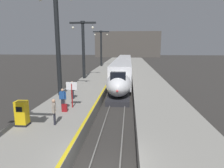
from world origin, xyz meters
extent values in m
cube|color=gray|center=(-4.05, 24.75, 0.53)|extent=(4.80, 110.00, 1.05)
cube|color=gray|center=(4.05, 24.75, 0.53)|extent=(4.80, 110.00, 1.05)
cube|color=yellow|center=(-1.77, 24.75, 1.05)|extent=(0.20, 107.80, 0.01)
cube|color=slate|center=(-0.75, 27.50, 0.06)|extent=(0.08, 110.00, 0.12)
cube|color=slate|center=(0.75, 27.50, 0.06)|extent=(0.08, 110.00, 0.12)
ellipsoid|color=silver|center=(0.00, 13.48, 1.83)|extent=(2.78, 5.61, 2.56)
cube|color=#28282D|center=(0.00, 13.20, 0.28)|extent=(2.46, 4.77, 0.55)
cube|color=black|center=(0.00, 12.21, 2.90)|extent=(1.59, 1.00, 0.90)
sphere|color=#F24C4C|center=(0.00, 10.75, 1.68)|extent=(0.28, 0.28, 0.28)
cube|color=silver|center=(0.00, 22.16, 2.08)|extent=(2.90, 14.00, 3.05)
cube|color=black|center=(-1.42, 22.16, 2.62)|extent=(0.04, 11.90, 0.80)
cube|color=black|center=(1.42, 22.16, 2.62)|extent=(0.04, 11.90, 0.80)
cube|color=silver|center=(0.00, 22.16, 0.80)|extent=(2.92, 13.30, 0.24)
cube|color=black|center=(0.00, 17.68, 0.28)|extent=(2.03, 2.20, 0.56)
cube|color=black|center=(0.00, 26.64, 0.28)|extent=(2.03, 2.20, 0.56)
cube|color=silver|center=(0.00, 38.76, 2.08)|extent=(2.90, 18.00, 3.05)
cube|color=black|center=(-1.42, 38.76, 2.62)|extent=(0.04, 15.84, 0.80)
cube|color=black|center=(1.42, 38.76, 2.62)|extent=(0.04, 15.84, 0.80)
cube|color=black|center=(0.00, 32.64, 0.28)|extent=(2.03, 2.20, 0.56)
cube|color=black|center=(0.00, 44.88, 0.28)|extent=(2.03, 2.20, 0.56)
cylinder|color=black|center=(-5.90, 11.14, 6.19)|extent=(0.44, 0.44, 10.29)
cylinder|color=black|center=(-5.90, 21.93, 5.37)|extent=(0.44, 0.44, 8.64)
cylinder|color=black|center=(-5.90, 21.93, 9.54)|extent=(0.68, 0.68, 0.30)
cube|color=black|center=(-5.90, 21.93, 9.44)|extent=(4.00, 0.24, 0.28)
cylinder|color=black|center=(-7.40, 21.93, 9.09)|extent=(0.03, 0.03, 0.60)
sphere|color=#EFEACC|center=(-7.40, 21.93, 8.74)|extent=(0.36, 0.36, 0.36)
cylinder|color=black|center=(-4.40, 21.93, 9.09)|extent=(0.03, 0.03, 0.60)
sphere|color=#EFEACC|center=(-4.40, 21.93, 8.74)|extent=(0.36, 0.36, 0.36)
cylinder|color=black|center=(-5.90, 41.08, 5.40)|extent=(0.44, 0.44, 8.70)
cylinder|color=black|center=(-5.90, 41.08, 9.60)|extent=(0.68, 0.68, 0.30)
cube|color=black|center=(-5.90, 41.08, 9.50)|extent=(4.00, 0.24, 0.28)
cylinder|color=black|center=(-7.40, 41.08, 9.15)|extent=(0.03, 0.03, 0.60)
sphere|color=#EFEACC|center=(-7.40, 41.08, 8.80)|extent=(0.36, 0.36, 0.36)
cylinder|color=black|center=(-4.40, 41.08, 9.15)|extent=(0.03, 0.03, 0.60)
sphere|color=#EFEACC|center=(-4.40, 41.08, 8.80)|extent=(0.36, 0.36, 0.36)
cylinder|color=#23232D|center=(-4.14, 6.63, 1.48)|extent=(0.13, 0.13, 0.85)
cylinder|color=#23232D|center=(-3.97, 6.63, 1.48)|extent=(0.13, 0.13, 0.85)
cube|color=#1E478C|center=(-4.06, 6.63, 2.21)|extent=(0.38, 0.22, 0.62)
cylinder|color=#1E478C|center=(-4.30, 6.63, 2.16)|extent=(0.09, 0.09, 0.58)
cylinder|color=#1E478C|center=(-3.82, 6.63, 2.16)|extent=(0.09, 0.09, 0.58)
sphere|color=tan|center=(-4.06, 6.63, 2.63)|extent=(0.22, 0.22, 0.22)
cylinder|color=#23232D|center=(-3.55, 3.51, 1.48)|extent=(0.13, 0.13, 0.85)
cylinder|color=#23232D|center=(-3.60, 3.67, 1.48)|extent=(0.13, 0.13, 0.85)
cube|color=gray|center=(-3.58, 3.59, 2.21)|extent=(0.33, 0.43, 0.62)
cylinder|color=gray|center=(-3.50, 3.36, 2.16)|extent=(0.09, 0.09, 0.58)
cylinder|color=gray|center=(-3.65, 3.82, 2.16)|extent=(0.09, 0.09, 0.58)
sphere|color=tan|center=(-3.58, 3.59, 2.63)|extent=(0.22, 0.22, 0.22)
cylinder|color=#23232D|center=(-4.14, 9.78, 1.48)|extent=(0.13, 0.13, 0.85)
cylinder|color=#23232D|center=(-4.30, 9.85, 1.48)|extent=(0.13, 0.13, 0.85)
cube|color=black|center=(-4.22, 9.82, 2.21)|extent=(0.44, 0.35, 0.62)
cylinder|color=black|center=(-4.00, 9.72, 2.16)|extent=(0.09, 0.09, 0.58)
cylinder|color=black|center=(-4.44, 9.91, 2.16)|extent=(0.09, 0.09, 0.58)
sphere|color=tan|center=(-4.22, 9.82, 2.63)|extent=(0.22, 0.22, 0.22)
cube|color=maroon|center=(-3.76, 6.09, 1.35)|extent=(0.40, 0.22, 0.60)
cylinder|color=#262628|center=(-3.86, 6.09, 1.83)|extent=(0.02, 0.02, 0.36)
cylinder|color=#262628|center=(-3.66, 6.09, 1.83)|extent=(0.02, 0.02, 0.36)
cube|color=#262628|center=(-3.76, 6.09, 2.02)|extent=(0.22, 0.03, 0.02)
cube|color=yellow|center=(-5.55, 3.28, 1.85)|extent=(0.70, 0.56, 1.60)
cube|color=black|center=(-5.55, 2.99, 2.20)|extent=(0.40, 0.02, 0.32)
cube|color=black|center=(-5.55, 3.28, 1.11)|extent=(0.76, 0.62, 0.12)
cylinder|color=maroon|center=(-3.47, 7.16, 2.05)|extent=(0.10, 0.10, 2.00)
cube|color=white|center=(-3.47, 7.16, 2.85)|extent=(0.90, 0.06, 0.64)
cube|color=#4C4742|center=(0.00, 102.00, 7.00)|extent=(36.00, 2.00, 14.00)
camera|label=1|loc=(1.12, -7.85, 6.00)|focal=31.25mm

